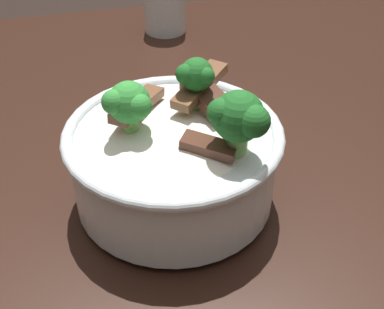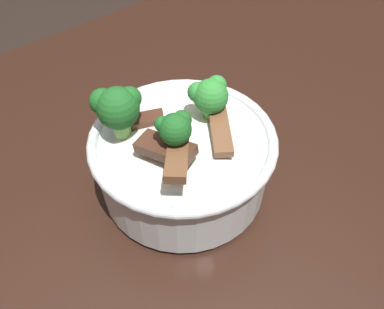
# 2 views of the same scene
# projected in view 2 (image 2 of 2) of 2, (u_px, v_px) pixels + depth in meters

# --- Properties ---
(dining_table) EXTENTS (1.48, 1.00, 0.83)m
(dining_table) POSITION_uv_depth(u_px,v_px,m) (204.00, 241.00, 0.52)
(dining_table) COLOR black
(dining_table) RESTS_ON ground
(rice_bowl) EXTENTS (0.21, 0.21, 0.15)m
(rice_bowl) POSITION_uv_depth(u_px,v_px,m) (181.00, 153.00, 0.42)
(rice_bowl) COLOR silver
(rice_bowl) RESTS_ON dining_table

